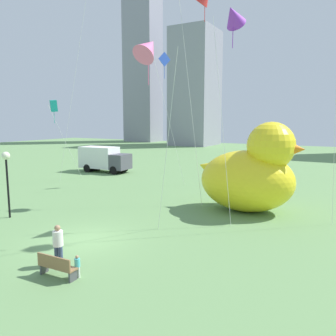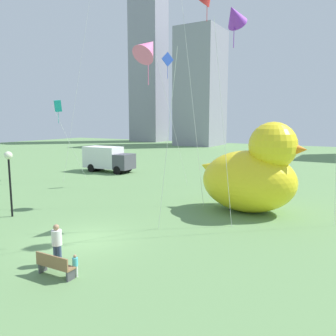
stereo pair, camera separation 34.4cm
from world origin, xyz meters
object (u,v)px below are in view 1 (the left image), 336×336
object	(u,v)px
person_adult	(58,243)
kite_purple	(233,16)
lamppost	(6,166)
person_child	(77,265)
box_truck	(104,159)
park_bench	(56,266)
kite_pink	(148,48)
giant_inflatable_duck	(251,174)
kite_teal	(54,106)
kite_blue	(165,65)

from	to	relation	value
person_adult	kite_purple	bearing A→B (deg)	67.07
lamppost	kite_purple	bearing A→B (deg)	26.62
person_adult	person_child	size ratio (longest dim) A/B	1.96
person_adult	box_truck	size ratio (longest dim) A/B	0.29
person_adult	kite_purple	size ratio (longest dim) A/B	0.14
park_bench	person_adult	world-z (taller)	person_adult
kite_purple	kite_pink	xyz separation A→B (m)	(-2.51, -4.72, -2.27)
person_child	giant_inflatable_duck	size ratio (longest dim) A/B	0.12
lamppost	kite_teal	size ratio (longest dim) A/B	0.51
box_truck	kite_teal	bearing A→B (deg)	-101.07
person_child	lamppost	distance (m)	10.45
person_adult	box_truck	bearing A→B (deg)	125.68
kite_pink	kite_blue	world-z (taller)	kite_blue
giant_inflatable_duck	kite_purple	xyz separation A→B (m)	(-0.54, -2.66, 9.06)
kite_blue	person_child	bearing A→B (deg)	-70.13
park_bench	box_truck	distance (m)	26.37
giant_inflatable_duck	kite_blue	size ratio (longest dim) A/B	0.59
lamppost	box_truck	world-z (taller)	lamppost
kite_blue	person_adult	bearing A→B (deg)	-73.88
kite_purple	kite_pink	world-z (taller)	kite_purple
lamppost	person_child	bearing A→B (deg)	-22.49
giant_inflatable_duck	park_bench	bearing A→B (deg)	-106.20
kite_pink	kite_teal	world-z (taller)	kite_pink
kite_teal	kite_pink	bearing A→B (deg)	-29.77
giant_inflatable_duck	kite_pink	size ratio (longest dim) A/B	0.70
park_bench	kite_teal	distance (m)	23.67
person_child	kite_purple	distance (m)	14.99
giant_inflatable_duck	lamppost	xyz separation A→B (m)	(-12.40, -8.61, 0.70)
lamppost	person_adult	bearing A→B (deg)	-23.58
park_bench	lamppost	bearing A→B (deg)	153.72
kite_blue	kite_purple	bearing A→B (deg)	-42.72
person_adult	person_child	xyz separation A→B (m)	(1.44, -0.42, -0.46)
lamppost	kite_purple	world-z (taller)	kite_purple
kite_purple	kite_blue	bearing A→B (deg)	137.28
lamppost	kite_blue	distance (m)	16.48
kite_pink	kite_teal	size ratio (longest dim) A/B	1.28
giant_inflatable_duck	kite_pink	world-z (taller)	kite_pink
box_truck	giant_inflatable_duck	bearing A→B (deg)	-23.71
person_adult	kite_teal	size ratio (longest dim) A/B	0.22
park_bench	kite_pink	size ratio (longest dim) A/B	0.16
box_truck	kite_purple	xyz separation A→B (m)	(18.69, -11.11, 10.09)
person_adult	box_truck	xyz separation A→B (m)	(-14.72, 20.50, 0.50)
park_bench	box_truck	bearing A→B (deg)	125.98
person_child	kite_teal	world-z (taller)	kite_teal
lamppost	kite_teal	xyz separation A→B (m)	(-7.98, 11.14, 4.05)
park_bench	kite_purple	world-z (taller)	kite_purple
lamppost	kite_blue	xyz separation A→B (m)	(2.74, 14.36, 7.60)
park_bench	kite_pink	bearing A→B (deg)	82.79
person_adult	kite_blue	xyz separation A→B (m)	(-5.15, 17.81, 9.83)
park_bench	giant_inflatable_duck	distance (m)	13.56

